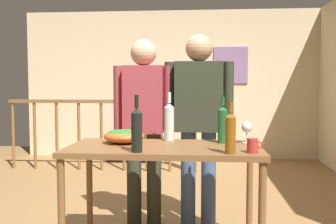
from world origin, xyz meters
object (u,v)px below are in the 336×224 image
object	(u,v)px
tv_console	(136,148)
wine_bottle_dark	(137,129)
salad_bowl	(124,135)
wine_bottle_green	(222,124)
stair_railing	(127,127)
wine_bottle_clear	(169,121)
person_standing_left	(144,117)
wine_glass	(247,128)
flat_screen_tv	(135,123)
framed_picture	(231,65)
wine_bottle_amber	(230,132)
serving_table	(164,158)
person_standing_right	(199,113)
mug_red	(253,146)

from	to	relation	value
tv_console	wine_bottle_dark	distance (m)	4.05
salad_bowl	wine_bottle_green	size ratio (longest dim) A/B	0.87
stair_railing	wine_bottle_clear	size ratio (longest dim) A/B	7.27
tv_console	person_standing_left	xyz separation A→B (m)	(0.59, -3.02, 0.77)
salad_bowl	wine_glass	bearing A→B (deg)	4.02
flat_screen_tv	wine_bottle_green	world-z (taller)	wine_bottle_green
framed_picture	wine_bottle_clear	bearing A→B (deg)	-101.55
salad_bowl	wine_bottle_dark	size ratio (longest dim) A/B	0.82
flat_screen_tv	wine_bottle_amber	distance (m)	4.12
salad_bowl	wine_bottle_clear	bearing A→B (deg)	27.36
serving_table	wine_glass	bearing A→B (deg)	16.72
serving_table	wine_glass	world-z (taller)	wine_glass
flat_screen_tv	wine_bottle_clear	size ratio (longest dim) A/B	1.24
salad_bowl	person_standing_left	size ratio (longest dim) A/B	0.19
stair_railing	person_standing_right	distance (m)	2.47
flat_screen_tv	wine_bottle_dark	distance (m)	3.96
framed_picture	stair_railing	world-z (taller)	framed_picture
tv_console	person_standing_left	bearing A→B (deg)	-78.87
wine_glass	person_standing_left	xyz separation A→B (m)	(-0.85, 0.44, 0.04)
flat_screen_tv	mug_red	distance (m)	4.12
flat_screen_tv	wine_bottle_green	distance (m)	3.67
person_standing_right	wine_bottle_clear	bearing A→B (deg)	56.30
wine_bottle_clear	wine_glass	bearing A→B (deg)	-10.01
person_standing_right	mug_red	bearing A→B (deg)	113.22
person_standing_right	tv_console	bearing A→B (deg)	-69.50
serving_table	wine_bottle_dark	world-z (taller)	wine_bottle_dark
wine_bottle_green	mug_red	xyz separation A→B (m)	(0.17, -0.42, -0.10)
framed_picture	salad_bowl	xyz separation A→B (m)	(-1.07, -3.81, -0.73)
framed_picture	mug_red	xyz separation A→B (m)	(-0.16, -4.17, -0.74)
wine_bottle_dark	person_standing_left	bearing A→B (deg)	95.56
flat_screen_tv	salad_bowl	bearing A→B (deg)	-81.58
person_standing_left	wine_bottle_amber	bearing A→B (deg)	126.48
salad_bowl	wine_bottle_clear	xyz separation A→B (m)	(0.33, 0.17, 0.10)
person_standing_right	wine_glass	bearing A→B (deg)	130.55
wine_bottle_clear	person_standing_right	world-z (taller)	person_standing_right
person_standing_left	serving_table	bearing A→B (deg)	110.39
stair_railing	wine_bottle_clear	distance (m)	2.69
framed_picture	stair_railing	size ratio (longest dim) A/B	0.22
tv_console	wine_bottle_clear	xyz separation A→B (m)	(0.85, -3.35, 0.77)
person_standing_left	framed_picture	bearing A→B (deg)	-107.62
wine_bottle_clear	wine_bottle_amber	xyz separation A→B (m)	(0.44, -0.58, -0.02)
flat_screen_tv	wine_bottle_dark	world-z (taller)	wine_bottle_dark
flat_screen_tv	person_standing_left	xyz separation A→B (m)	(0.59, -2.99, 0.35)
tv_console	mug_red	size ratio (longest dim) A/B	8.32
stair_railing	serving_table	xyz separation A→B (m)	(0.82, -2.83, 0.08)
wine_bottle_clear	wine_bottle_green	size ratio (longest dim) A/B	1.09
wine_bottle_dark	serving_table	bearing A→B (deg)	60.91
tv_console	serving_table	distance (m)	3.77
mug_red	serving_table	bearing A→B (deg)	157.91
mug_red	wine_bottle_amber	bearing A→B (deg)	-163.43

